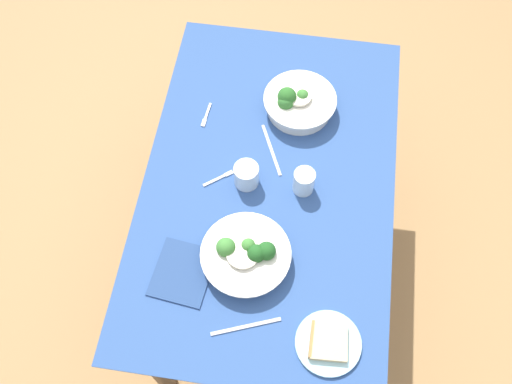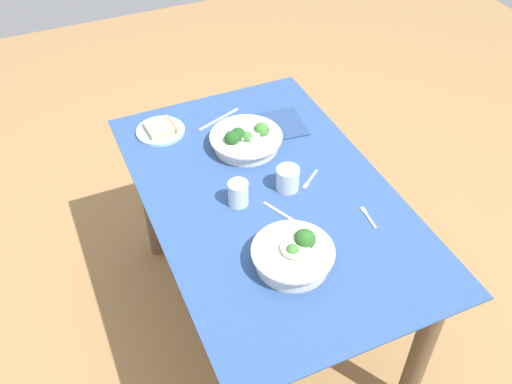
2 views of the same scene
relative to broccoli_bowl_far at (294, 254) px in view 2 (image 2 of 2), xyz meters
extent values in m
plane|color=#9E7547|center=(0.30, -0.06, -0.74)|extent=(6.00, 6.00, 0.00)
cube|color=#2D4C84|center=(0.30, -0.06, -0.04)|extent=(1.28, 0.80, 0.01)
cube|color=brown|center=(0.30, -0.06, -0.06)|extent=(1.25, 0.78, 0.02)
cylinder|color=brown|center=(-0.25, -0.36, -0.41)|extent=(0.07, 0.07, 0.67)
cylinder|color=brown|center=(0.85, -0.36, -0.41)|extent=(0.07, 0.07, 0.67)
cylinder|color=brown|center=(0.85, 0.25, -0.41)|extent=(0.07, 0.07, 0.67)
cylinder|color=silver|center=(0.00, 0.01, -0.01)|extent=(0.22, 0.22, 0.05)
cylinder|color=silver|center=(0.00, 0.01, 0.02)|extent=(0.25, 0.25, 0.01)
sphere|color=#286023|center=(0.01, -0.04, 0.04)|extent=(0.06, 0.06, 0.06)
sphere|color=#3D7A33|center=(-0.01, 0.01, 0.03)|extent=(0.04, 0.04, 0.04)
sphere|color=#33702D|center=(0.02, -0.04, 0.03)|extent=(0.06, 0.06, 0.06)
cylinder|color=beige|center=(0.00, 0.00, 0.03)|extent=(0.09, 0.09, 0.01)
cylinder|color=silver|center=(0.57, -0.09, -0.02)|extent=(0.24, 0.24, 0.04)
cylinder|color=silver|center=(0.57, -0.09, 0.01)|extent=(0.27, 0.27, 0.01)
sphere|color=#1E511E|center=(0.56, -0.03, 0.03)|extent=(0.06, 0.06, 0.06)
sphere|color=#3D7A33|center=(0.55, -0.09, 0.02)|extent=(0.04, 0.04, 0.04)
sphere|color=#3D7A33|center=(0.57, -0.15, 0.02)|extent=(0.06, 0.06, 0.06)
sphere|color=#1E511E|center=(0.57, -0.06, 0.03)|extent=(0.05, 0.05, 0.05)
cylinder|color=beige|center=(0.58, -0.10, 0.02)|extent=(0.10, 0.10, 0.01)
cylinder|color=#99C6D1|center=(0.78, 0.17, -0.03)|extent=(0.19, 0.19, 0.01)
cube|color=#CCB284|center=(0.78, 0.17, -0.02)|extent=(0.11, 0.11, 0.02)
cube|color=#9E703D|center=(0.78, 0.13, -0.02)|extent=(0.10, 0.01, 0.02)
cylinder|color=silver|center=(0.31, -0.13, 0.00)|extent=(0.08, 0.08, 0.08)
cylinder|color=silver|center=(0.30, 0.05, 0.01)|extent=(0.07, 0.07, 0.09)
cube|color=#B7B7BC|center=(0.32, -0.23, -0.04)|extent=(0.05, 0.07, 0.00)
cube|color=#B7B7BC|center=(0.29, -0.19, -0.04)|extent=(0.03, 0.03, 0.00)
cube|color=#B7B7BC|center=(0.06, -0.30, -0.04)|extent=(0.07, 0.01, 0.00)
cube|color=#B7B7BC|center=(0.10, -0.31, -0.04)|extent=(0.03, 0.02, 0.00)
cube|color=#B7B7BC|center=(0.77, -0.05, -0.04)|extent=(0.08, 0.19, 0.00)
cube|color=#B7B7BC|center=(0.18, -0.07, -0.04)|extent=(0.19, 0.09, 0.00)
cube|color=navy|center=(0.64, -0.27, -0.03)|extent=(0.21, 0.18, 0.01)
camera|label=1|loc=(1.18, 0.03, 1.55)|focal=39.75mm
camera|label=2|loc=(-0.97, 0.55, 1.28)|focal=40.09mm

